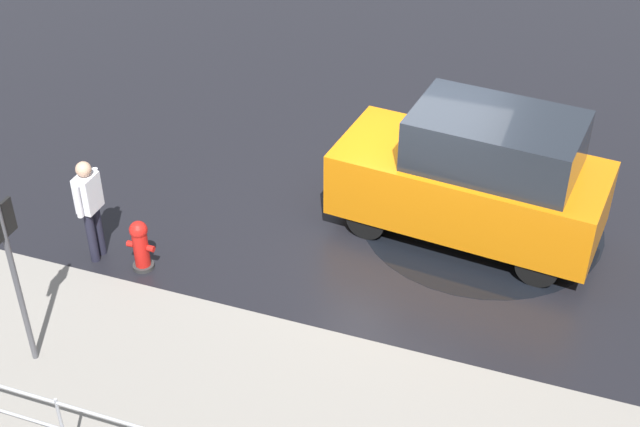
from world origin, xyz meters
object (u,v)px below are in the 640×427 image
moving_hatchback (476,176)px  sign_post (11,262)px  fire_hydrant (141,245)px  pedestrian (89,203)px

moving_hatchback → sign_post: 6.47m
moving_hatchback → sign_post: (4.61, 4.51, 0.55)m
moving_hatchback → fire_hydrant: 4.91m
pedestrian → fire_hydrant: bearing=179.2°
fire_hydrant → sign_post: size_ratio=0.33×
fire_hydrant → sign_post: sign_post is taller
pedestrian → sign_post: bearing=99.8°
sign_post → moving_hatchback: bearing=-135.6°
sign_post → pedestrian: bearing=-80.2°
moving_hatchback → sign_post: bearing=44.4°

